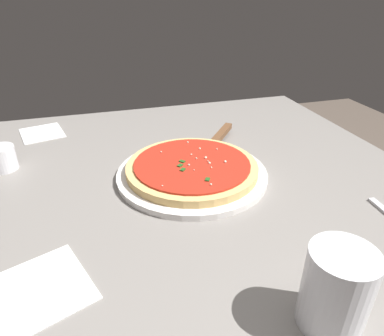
% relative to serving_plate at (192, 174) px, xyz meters
% --- Properties ---
extents(restaurant_table, '(1.04, 0.95, 0.77)m').
position_rel_serving_plate_xyz_m(restaurant_table, '(-0.05, -0.01, -0.14)').
color(restaurant_table, black).
rests_on(restaurant_table, ground_plane).
extents(serving_plate, '(0.31, 0.31, 0.01)m').
position_rel_serving_plate_xyz_m(serving_plate, '(0.00, 0.00, 0.00)').
color(serving_plate, white).
rests_on(serving_plate, restaurant_table).
extents(pizza, '(0.27, 0.27, 0.02)m').
position_rel_serving_plate_xyz_m(pizza, '(-0.00, -0.00, 0.02)').
color(pizza, '#DBB26B').
rests_on(pizza, serving_plate).
extents(pizza_server, '(0.20, 0.17, 0.01)m').
position_rel_serving_plate_xyz_m(pizza_server, '(0.12, -0.10, 0.01)').
color(pizza_server, silver).
rests_on(pizza_server, serving_plate).
extents(cup_tall_drink, '(0.08, 0.08, 0.11)m').
position_rel_serving_plate_xyz_m(cup_tall_drink, '(-0.38, -0.06, 0.05)').
color(cup_tall_drink, silver).
rests_on(cup_tall_drink, restaurant_table).
extents(cup_small_sauce, '(0.06, 0.06, 0.05)m').
position_rel_serving_plate_xyz_m(cup_small_sauce, '(0.15, 0.39, 0.02)').
color(cup_small_sauce, silver).
rests_on(cup_small_sauce, restaurant_table).
extents(napkin_folded_right, '(0.14, 0.13, 0.00)m').
position_rel_serving_plate_xyz_m(napkin_folded_right, '(0.34, 0.32, -0.01)').
color(napkin_folded_right, white).
rests_on(napkin_folded_right, restaurant_table).
extents(napkin_loose_left, '(0.17, 0.17, 0.00)m').
position_rel_serving_plate_xyz_m(napkin_loose_left, '(-0.24, 0.28, -0.01)').
color(napkin_loose_left, white).
rests_on(napkin_loose_left, restaurant_table).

